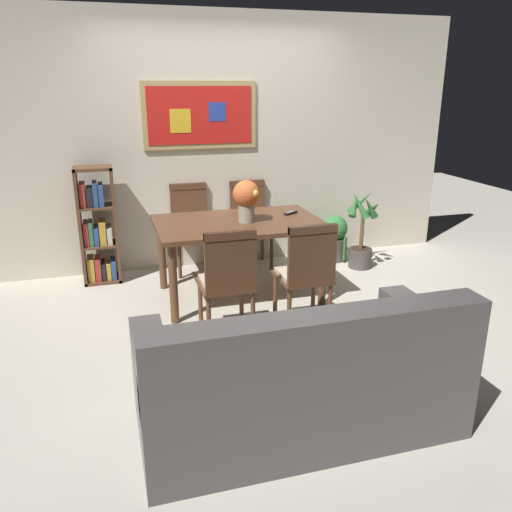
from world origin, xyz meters
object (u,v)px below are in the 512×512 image
Objects in this scene: dining_chair_near_left at (228,276)px; potted_palm at (361,237)px; potted_ivy at (334,238)px; flower_vase at (247,197)px; bookshelf at (98,230)px; dining_chair_far_right at (250,216)px; dining_chair_far_left at (191,220)px; dining_table at (239,231)px; tv_remote at (291,213)px; dining_chair_near_right at (307,269)px; leather_couch at (300,382)px.

potted_palm is at bearing 35.47° from dining_chair_near_left.
potted_ivy is 1.61m from flower_vase.
flower_vase is (1.30, -0.81, 0.42)m from bookshelf.
dining_chair_far_right is at bearing 172.25° from potted_ivy.
bookshelf is (-0.94, -0.10, -0.01)m from dining_chair_far_left.
dining_table is 1.55m from potted_palm.
dining_chair_far_left is (0.01, 1.72, 0.00)m from dining_chair_near_left.
flower_vase is (0.06, -0.04, 0.31)m from dining_table.
flower_vase reaches higher than potted_ivy.
dining_table is 1.75× the size of potted_palm.
bookshelf is 2.73m from potted_palm.
tv_remote is (0.54, 0.12, 0.10)m from dining_table.
flower_vase is at bearing -161.31° from tv_remote.
leather_couch is (-0.49, -1.15, -0.23)m from dining_chair_near_right.
dining_chair_near_left is at bearing -144.53° from potted_palm.
potted_palm is 5.45× the size of tv_remote.
leather_couch reaches higher than tv_remote.
dining_chair_far_left is 1.00× the size of dining_chair_far_right.
tv_remote is (0.48, 0.16, -0.21)m from flower_vase.
dining_table is at bearing -164.17° from potted_palm.
dining_chair_near_left reaches higher than potted_palm.
flower_vase is at bearing -147.89° from potted_ivy.
flower_vase is (0.37, 0.81, 0.41)m from dining_chair_near_left.
dining_table is 1.63× the size of dining_chair_far_right.
tv_remote is at bearing -41.90° from dining_chair_far_left.
bookshelf is at bearing 147.98° from dining_table.
potted_palm is (1.76, -0.46, -0.20)m from dining_chair_far_left.
tv_remote reaches higher than potted_ivy.
tv_remote is at bearing -20.13° from bookshelf.
potted_palm reaches higher than potted_ivy.
leather_couch is (0.13, -2.89, -0.23)m from dining_chair_far_left.
dining_chair_far_left is 0.95m from bookshelf.
dining_chair_near_left is 1.30m from tv_remote.
dining_chair_far_left is at bearing 108.76° from dining_table.
dining_chair_near_left is 2.26m from potted_ivy.
tv_remote is at bearing 18.69° from flower_vase.
dining_chair_far_left is 5.84× the size of tv_remote.
flower_vase reaches higher than dining_chair_far_right.
dining_table is at bearing -32.02° from bookshelf.
dining_chair_far_right is 0.79× the size of bookshelf.
potted_palm is 1.04m from tv_remote.
dining_chair_near_right is 1.72m from potted_palm.
bookshelf is at bearing 110.92° from leather_couch.
potted_ivy is at bearing 61.97° from leather_couch.
dining_table is 2.90× the size of potted_ivy.
dining_chair_near_left reaches higher than potted_ivy.
potted_ivy is 3.28× the size of tv_remote.
bookshelf is at bearing 133.58° from dining_chair_near_right.
bookshelf is at bearing -173.99° from dining_chair_far_left.
potted_palm is at bearing 17.97° from flower_vase.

